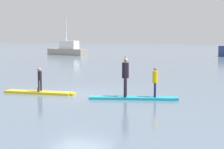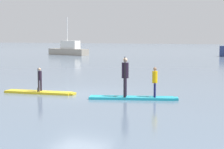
# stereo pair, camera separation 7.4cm
# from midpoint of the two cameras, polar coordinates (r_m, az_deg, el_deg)

# --- Properties ---
(ground_plane) EXTENTS (240.00, 240.00, 0.00)m
(ground_plane) POSITION_cam_midpoint_polar(r_m,az_deg,el_deg) (16.90, -4.67, -2.89)
(ground_plane) COLOR slate
(paddleboard_near) EXTENTS (3.29, 1.05, 0.10)m
(paddleboard_near) POSITION_cam_midpoint_polar(r_m,az_deg,el_deg) (17.29, -10.47, -2.61)
(paddleboard_near) COLOR gold
(paddleboard_near) RESTS_ON ground
(paddler_child_solo) EXTENTS (0.21, 0.37, 1.03)m
(paddler_child_solo) POSITION_cam_midpoint_polar(r_m,az_deg,el_deg) (17.20, -10.52, -0.56)
(paddler_child_solo) COLOR black
(paddler_child_solo) RESTS_ON paddleboard_near
(paddleboard_far) EXTENTS (3.52, 1.70, 0.10)m
(paddleboard_far) POSITION_cam_midpoint_polar(r_m,az_deg,el_deg) (15.49, 3.29, -3.47)
(paddleboard_far) COLOR #1E9EB2
(paddleboard_far) RESTS_ON ground
(paddler_adult) EXTENTS (0.35, 0.48, 1.61)m
(paddler_adult) POSITION_cam_midpoint_polar(r_m,az_deg,el_deg) (15.38, 2.09, 0.02)
(paddler_adult) COLOR black
(paddler_adult) RESTS_ON paddleboard_far
(paddler_child_front) EXTENTS (0.27, 0.40, 1.19)m
(paddler_child_front) POSITION_cam_midpoint_polar(r_m,az_deg,el_deg) (15.40, 6.48, -0.85)
(paddler_child_front) COLOR #19194C
(paddler_child_front) RESTS_ON paddleboard_far
(motor_boat_small_navy) EXTENTS (6.67, 3.05, 5.17)m
(motor_boat_small_navy) POSITION_cam_midpoint_polar(r_m,az_deg,el_deg) (53.54, -6.36, 3.66)
(motor_boat_small_navy) COLOR #9E9384
(motor_boat_small_navy) RESTS_ON ground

